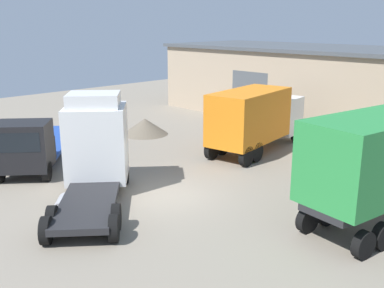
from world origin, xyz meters
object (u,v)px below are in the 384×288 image
object	(u,v)px
flatbed_truck_black	(32,145)
gravel_pile	(145,126)
box_truck_white	(256,117)
tractor_unit_white	(95,148)

from	to	relation	value
flatbed_truck_black	gravel_pile	world-z (taller)	flatbed_truck_black
box_truck_white	gravel_pile	size ratio (longest dim) A/B	2.51
box_truck_white	flatbed_truck_black	world-z (taller)	box_truck_white
box_truck_white	tractor_unit_white	bearing A→B (deg)	167.12
flatbed_truck_black	tractor_unit_white	bearing A→B (deg)	45.40
tractor_unit_white	gravel_pile	bearing A→B (deg)	-10.02
flatbed_truck_black	gravel_pile	xyz separation A→B (m)	(-1.75, 8.43, -0.73)
tractor_unit_white	flatbed_truck_black	size ratio (longest dim) A/B	0.82
tractor_unit_white	gravel_pile	xyz separation A→B (m)	(-6.70, 7.94, -1.47)
tractor_unit_white	gravel_pile	world-z (taller)	tractor_unit_white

